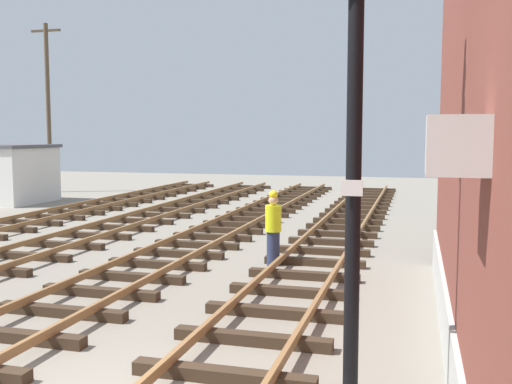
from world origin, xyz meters
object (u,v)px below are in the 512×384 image
signal_mast (355,96)px  track_worker_foreground (273,228)px  utility_pole_far (48,105)px  control_hut (12,174)px

signal_mast → track_worker_foreground: bearing=110.5°
track_worker_foreground → utility_pole_far: bearing=137.9°
utility_pole_far → track_worker_foreground: 22.66m
signal_mast → control_hut: (-17.81, 17.04, -2.28)m
utility_pole_far → track_worker_foreground: utility_pole_far is taller
control_hut → signal_mast: bearing=-43.7°
signal_mast → track_worker_foreground: 8.14m
signal_mast → utility_pole_far: 29.35m
signal_mast → utility_pole_far: bearing=131.0°
utility_pole_far → track_worker_foreground: size_ratio=4.99×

